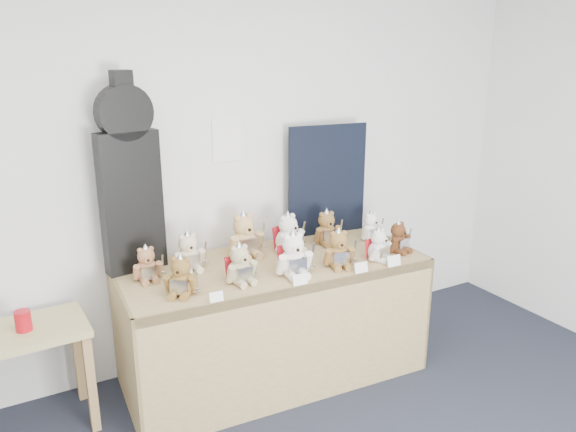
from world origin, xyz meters
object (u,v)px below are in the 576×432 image
display_table (278,292)px  teddy_front_centre (293,256)px  teddy_front_far_left (181,277)px  teddy_front_left (240,266)px  teddy_back_right (327,229)px  teddy_back_far_left (147,265)px  teddy_front_end (398,238)px  teddy_front_far_right (379,246)px  teddy_back_left (189,253)px  teddy_back_end (371,227)px  teddy_back_centre_left (245,237)px  side_table (14,351)px  teddy_back_centre_right (288,235)px  guitar_case (129,177)px  red_cup (23,321)px  teddy_front_right (339,250)px

display_table → teddy_front_centre: size_ratio=6.49×
teddy_front_far_left → teddy_front_left: (0.37, -0.00, 0.00)m
teddy_back_right → teddy_back_far_left: (-1.30, -0.02, -0.01)m
teddy_front_end → teddy_back_far_left: size_ratio=0.99×
teddy_front_far_right → teddy_front_end: teddy_front_far_right is taller
teddy_back_left → teddy_back_end: bearing=-3.9°
teddy_back_end → teddy_back_far_left: (-1.64, 0.06, 0.00)m
teddy_front_far_right → teddy_back_centre_left: 0.90m
side_table → teddy_back_centre_right: 1.81m
side_table → teddy_front_far_right: teddy_front_far_right is taller
side_table → teddy_front_centre: size_ratio=2.59×
teddy_front_far_left → side_table: bearing=-166.6°
teddy_back_centre_left → guitar_case: bearing=166.3°
teddy_front_centre → teddy_back_centre_left: (-0.12, 0.45, 0.01)m
red_cup → teddy_back_left: 1.01m
teddy_back_end → teddy_front_far_right: bearing=-128.0°
teddy_front_end → teddy_front_right: bearing=171.7°
teddy_front_far_left → teddy_front_centre: 0.70m
teddy_back_end → teddy_front_centre: bearing=-167.7°
teddy_front_far_left → teddy_front_far_right: (1.32, -0.12, -0.01)m
teddy_back_centre_right → teddy_front_far_right: bearing=-60.3°
teddy_back_left → teddy_back_end: 1.36m
teddy_front_far_right → teddy_back_far_left: (-1.43, 0.41, -0.00)m
teddy_back_right → side_table: bearing=-174.8°
side_table → teddy_back_end: size_ratio=3.47×
side_table → teddy_back_centre_right: (1.76, -0.02, 0.41)m
display_table → teddy_front_left: (-0.31, -0.10, 0.28)m
teddy_front_far_right → teddy_front_centre: bearing=156.8°
teddy_front_right → teddy_front_end: 0.51m
teddy_back_right → teddy_back_far_left: bearing=-173.4°
red_cup → teddy_front_far_right: 2.19m
guitar_case → teddy_front_far_right: (1.44, -0.62, -0.51)m
teddy_front_centre → teddy_back_left: 0.67m
teddy_front_end → teddy_back_left: teddy_back_left is taller
teddy_front_right → teddy_front_far_right: bearing=6.4°
teddy_back_left → teddy_back_centre_right: 0.71m
teddy_back_right → teddy_front_far_right: bearing=-68.2°
teddy_front_left → guitar_case: bearing=127.3°
teddy_front_far_left → teddy_front_right: 1.02m
display_table → teddy_front_right: teddy_front_right is taller
teddy_back_right → teddy_back_far_left: size_ratio=1.13×
teddy_back_centre_left → teddy_front_centre: bearing=-78.2°
teddy_front_far_left → teddy_back_far_left: teddy_front_far_left is taller
teddy_back_centre_left → teddy_back_right: bearing=-9.7°
teddy_front_left → teddy_back_centre_left: (0.21, 0.39, 0.03)m
teddy_front_right → guitar_case: bearing=166.4°
teddy_front_far_right → teddy_back_centre_left: (-0.74, 0.50, 0.04)m
teddy_front_left → teddy_back_left: bearing=114.2°
teddy_back_left → teddy_back_centre_right: bearing=-1.5°
teddy_front_far_right → teddy_back_left: size_ratio=0.89×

